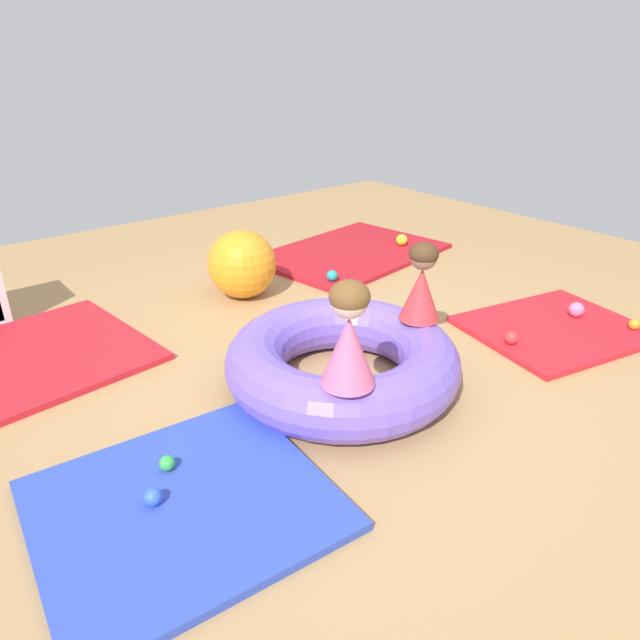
% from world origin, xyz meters
% --- Properties ---
extents(ground_plane, '(8.00, 8.00, 0.00)m').
position_xyz_m(ground_plane, '(0.00, 0.00, 0.00)').
color(ground_plane, tan).
extents(gym_mat_near_left, '(1.31, 1.15, 0.04)m').
position_xyz_m(gym_mat_near_left, '(1.47, -0.50, 0.02)').
color(gym_mat_near_left, red).
rests_on(gym_mat_near_left, ground).
extents(gym_mat_center_rear, '(1.83, 1.40, 0.04)m').
position_xyz_m(gym_mat_center_rear, '(1.47, 1.61, 0.02)').
color(gym_mat_center_rear, '#B21923').
rests_on(gym_mat_center_rear, ground).
extents(gym_mat_far_left, '(1.57, 1.35, 0.04)m').
position_xyz_m(gym_mat_far_left, '(-1.53, 1.33, 0.02)').
color(gym_mat_far_left, red).
rests_on(gym_mat_far_left, ground).
extents(gym_mat_front, '(1.27, 1.19, 0.04)m').
position_xyz_m(gym_mat_front, '(-1.31, -0.42, 0.02)').
color(gym_mat_front, '#2D47B7').
rests_on(gym_mat_front, ground).
extents(inflatable_cushion, '(1.32, 1.32, 0.33)m').
position_xyz_m(inflatable_cushion, '(-0.14, -0.11, 0.16)').
color(inflatable_cushion, '#7056D1').
rests_on(inflatable_cushion, ground).
extents(child_in_pink, '(0.31, 0.31, 0.52)m').
position_xyz_m(child_in_pink, '(-0.45, -0.50, 0.58)').
color(child_in_pink, '#E5608E').
rests_on(child_in_pink, inflatable_cushion).
extents(child_in_red, '(0.29, 0.29, 0.46)m').
position_xyz_m(child_in_red, '(0.35, -0.22, 0.56)').
color(child_in_red, red).
rests_on(child_in_red, inflatable_cushion).
extents(play_ball_red, '(0.09, 0.09, 0.09)m').
position_xyz_m(play_ball_red, '(1.00, -0.45, 0.08)').
color(play_ball_red, red).
rests_on(play_ball_red, gym_mat_near_left).
extents(play_ball_orange, '(0.07, 0.07, 0.07)m').
position_xyz_m(play_ball_orange, '(1.83, -0.86, 0.08)').
color(play_ball_orange, orange).
rests_on(play_ball_orange, gym_mat_near_left).
extents(play_ball_yellow, '(0.11, 0.11, 0.11)m').
position_xyz_m(play_ball_yellow, '(1.97, 1.43, 0.09)').
color(play_ball_yellow, yellow).
rests_on(play_ball_yellow, gym_mat_center_rear).
extents(play_ball_blue, '(0.08, 0.08, 0.08)m').
position_xyz_m(play_ball_blue, '(-1.41, -0.36, 0.08)').
color(play_ball_blue, blue).
rests_on(play_ball_blue, gym_mat_front).
extents(play_ball_green, '(0.07, 0.07, 0.07)m').
position_xyz_m(play_ball_green, '(-1.26, -0.20, 0.08)').
color(play_ball_green, green).
rests_on(play_ball_green, gym_mat_front).
extents(play_ball_teal, '(0.09, 0.09, 0.09)m').
position_xyz_m(play_ball_teal, '(0.83, 1.13, 0.09)').
color(play_ball_teal, teal).
rests_on(play_ball_teal, gym_mat_center_rear).
extents(play_ball_pink_second, '(0.11, 0.11, 0.11)m').
position_xyz_m(play_ball_pink_second, '(1.72, -0.50, 0.09)').
color(play_ball_pink_second, pink).
rests_on(play_ball_pink_second, gym_mat_near_left).
extents(exercise_ball_large, '(0.53, 0.53, 0.53)m').
position_xyz_m(exercise_ball_large, '(0.14, 1.40, 0.27)').
color(exercise_ball_large, orange).
rests_on(exercise_ball_large, ground).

